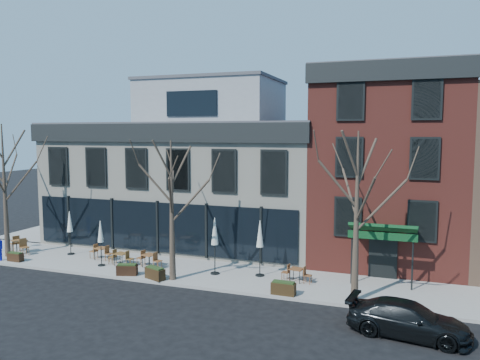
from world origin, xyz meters
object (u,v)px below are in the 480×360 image
(cafe_set_0, at_px, (20,245))
(call_box, at_px, (0,249))
(umbrella_0, at_px, (70,224))
(parked_sedan, at_px, (408,319))

(cafe_set_0, bearing_deg, call_box, -82.43)
(umbrella_0, bearing_deg, cafe_set_0, -165.31)
(parked_sedan, xyz_separation_m, umbrella_0, (-19.40, 4.98, 1.39))
(parked_sedan, bearing_deg, cafe_set_0, 87.39)
(cafe_set_0, distance_m, umbrella_0, 3.53)
(cafe_set_0, xyz_separation_m, umbrella_0, (3.15, 0.83, 1.37))
(parked_sedan, height_order, cafe_set_0, parked_sedan)
(parked_sedan, distance_m, call_box, 22.46)
(parked_sedan, height_order, umbrella_0, umbrella_0)
(call_box, bearing_deg, umbrella_0, 40.69)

